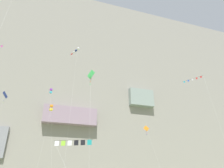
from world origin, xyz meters
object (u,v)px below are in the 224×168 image
(kite_banner_front_field, at_px, (73,144))
(kite_diamond_upper_mid, at_px, (147,131))
(kite_diamond_upper_right, at_px, (4,98))
(kite_diamond_near_cliff, at_px, (91,76))
(kite_box_upper_left, at_px, (51,92))
(kite_box_mid_center, at_px, (51,108))
(kite_windsock_mid_left, at_px, (76,51))
(kite_banner_mid_right, at_px, (196,87))

(kite_banner_front_field, bearing_deg, kite_diamond_upper_mid, 47.50)
(kite_diamond_upper_right, xyz_separation_m, kite_diamond_near_cliff, (16.10, -16.35, -0.10))
(kite_box_upper_left, height_order, kite_box_mid_center, kite_box_upper_left)
(kite_windsock_mid_left, bearing_deg, kite_banner_front_field, -94.19)
(kite_banner_front_field, distance_m, kite_windsock_mid_left, 30.19)
(kite_banner_front_field, distance_m, kite_diamond_upper_right, 29.82)
(kite_box_mid_center, bearing_deg, kite_banner_mid_right, -24.03)
(kite_banner_mid_right, bearing_deg, kite_banner_front_field, -158.13)
(kite_diamond_upper_right, height_order, kite_diamond_near_cliff, kite_diamond_upper_right)
(kite_banner_front_field, distance_m, kite_box_mid_center, 29.44)
(kite_box_mid_center, bearing_deg, kite_windsock_mid_left, -66.41)
(kite_box_upper_left, height_order, kite_diamond_upper_right, kite_box_upper_left)
(kite_banner_front_field, distance_m, kite_banner_mid_right, 36.20)
(kite_diamond_upper_right, xyz_separation_m, kite_banner_mid_right, (42.80, -11.51, 3.61))
(kite_diamond_upper_mid, relative_size, kite_banner_mid_right, 0.63)
(kite_banner_front_field, bearing_deg, kite_diamond_upper_right, 118.90)
(kite_windsock_mid_left, distance_m, kite_diamond_near_cliff, 15.70)
(kite_box_mid_center, xyz_separation_m, kite_diamond_near_cliff, (5.77, -19.31, 0.28))
(kite_box_mid_center, bearing_deg, kite_banner_front_field, -84.31)
(kite_diamond_upper_mid, height_order, kite_banner_front_field, kite_diamond_upper_mid)
(kite_diamond_upper_mid, height_order, kite_box_mid_center, kite_box_mid_center)
(kite_diamond_upper_right, xyz_separation_m, kite_box_mid_center, (10.33, 2.97, -0.38))
(kite_box_mid_center, bearing_deg, kite_diamond_near_cliff, -73.36)
(kite_diamond_upper_mid, relative_size, kite_windsock_mid_left, 0.52)
(kite_windsock_mid_left, bearing_deg, kite_box_mid_center, 113.59)
(kite_diamond_upper_mid, bearing_deg, kite_diamond_near_cliff, -138.13)
(kite_diamond_upper_right, bearing_deg, kite_box_mid_center, 16.02)
(kite_windsock_mid_left, relative_size, kite_diamond_upper_right, 1.48)
(kite_box_upper_left, height_order, kite_diamond_upper_mid, kite_box_upper_left)
(kite_banner_front_field, xyz_separation_m, kite_diamond_upper_right, (-12.96, 23.48, 13.03))
(kite_diamond_upper_right, bearing_deg, kite_windsock_mid_left, -22.84)
(kite_banner_front_field, xyz_separation_m, kite_diamond_near_cliff, (3.14, 7.14, 12.93))
(kite_windsock_mid_left, bearing_deg, kite_diamond_upper_right, 157.16)
(kite_box_upper_left, relative_size, kite_diamond_upper_mid, 1.49)
(kite_diamond_upper_right, distance_m, kite_diamond_near_cliff, 22.95)
(kite_box_upper_left, bearing_deg, kite_windsock_mid_left, -62.66)
(kite_box_upper_left, height_order, kite_diamond_near_cliff, kite_box_upper_left)
(kite_box_upper_left, xyz_separation_m, kite_diamond_upper_mid, (25.39, -1.97, -8.68))
(kite_banner_front_field, bearing_deg, kite_banner_mid_right, 21.87)
(kite_diamond_upper_mid, xyz_separation_m, kite_banner_mid_right, (7.66, -12.23, 8.44))
(kite_box_mid_center, height_order, kite_banner_mid_right, kite_banner_mid_right)
(kite_banner_mid_right, bearing_deg, kite_box_mid_center, 155.97)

